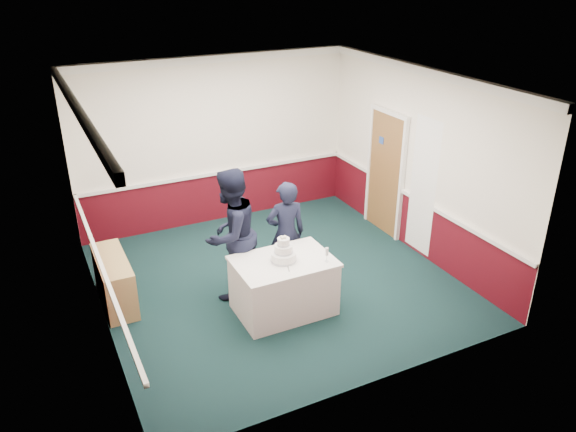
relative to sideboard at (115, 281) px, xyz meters
name	(u,v)px	position (x,y,z in m)	size (l,w,h in m)	color
ground	(277,281)	(2.28, -0.49, -0.35)	(5.00, 5.00, 0.00)	#132B30
room_shell	(263,145)	(2.36, 0.12, 1.62)	(5.00, 5.00, 3.00)	white
sideboard	(115,281)	(0.00, 0.00, 0.00)	(0.41, 1.20, 0.70)	tan
cake_table	(284,285)	(2.04, -1.23, 0.05)	(1.32, 0.92, 0.79)	white
wedding_cake	(283,253)	(2.04, -1.23, 0.55)	(0.35, 0.35, 0.36)	white
cake_knife	(288,267)	(2.01, -1.43, 0.44)	(0.01, 0.22, 0.01)	silver
champagne_flute	(327,252)	(2.54, -1.51, 0.58)	(0.05, 0.05, 0.21)	silver
person_man	(231,234)	(1.57, -0.51, 0.61)	(0.93, 0.72, 1.91)	black
person_woman	(286,234)	(2.39, -0.57, 0.46)	(0.59, 0.39, 1.62)	black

